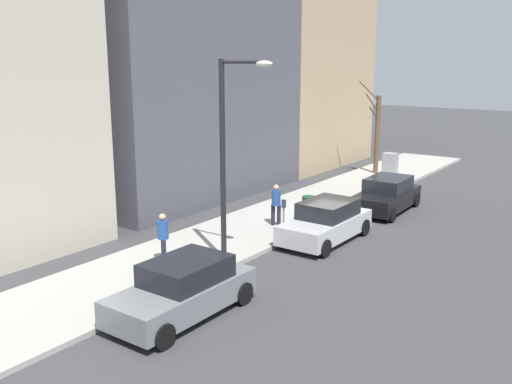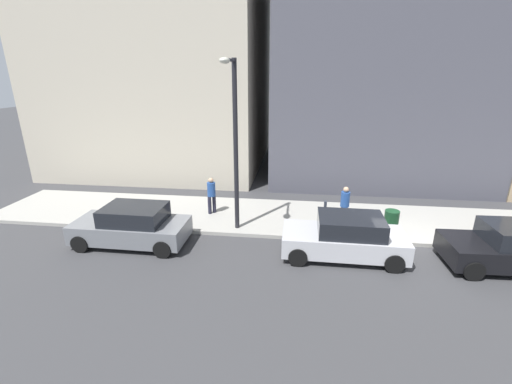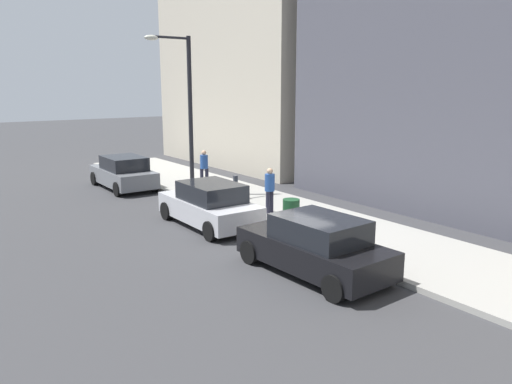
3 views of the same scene
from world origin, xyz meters
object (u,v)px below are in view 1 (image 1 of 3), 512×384
object	(u,v)px
parking_meter	(284,213)
pedestrian_near_meter	(276,202)
bare_tree	(377,132)
trash_bin	(309,207)
parked_car_silver	(326,222)
parked_car_grey	(183,289)
pedestrian_midblock	(163,235)
streetlamp	(229,145)
utility_box	(390,166)
parked_car_black	(387,195)

from	to	relation	value
parking_meter	pedestrian_near_meter	distance (m)	1.26
bare_tree	trash_bin	world-z (taller)	bare_tree
pedestrian_near_meter	parked_car_silver	bearing A→B (deg)	-28.21
parked_car_grey	pedestrian_midblock	xyz separation A→B (m)	(2.98, -2.31, 0.35)
parked_car_grey	streetlamp	size ratio (longest dim) A/B	0.65
streetlamp	bare_tree	distance (m)	16.92
parked_car_silver	utility_box	size ratio (longest dim) A/B	2.95
parking_meter	pedestrian_near_meter	xyz separation A→B (m)	(0.92, -0.86, 0.11)
parked_car_silver	trash_bin	world-z (taller)	parked_car_silver
bare_tree	parked_car_grey	bearing A→B (deg)	100.19
parked_car_black	utility_box	size ratio (longest dim) A/B	2.98
parked_car_silver	trash_bin	bearing A→B (deg)	-45.99
pedestrian_near_meter	trash_bin	bearing A→B (deg)	52.92
streetlamp	trash_bin	xyz separation A→B (m)	(0.62, -6.12, -3.42)
parked_car_silver	parked_car_grey	bearing A→B (deg)	90.56
parked_car_black	pedestrian_near_meter	world-z (taller)	pedestrian_near_meter
parked_car_black	parked_car_silver	distance (m)	5.40
trash_bin	pedestrian_midblock	size ratio (longest dim) A/B	0.54
bare_tree	pedestrian_midblock	bearing A→B (deg)	92.15
parked_car_silver	pedestrian_midblock	xyz separation A→B (m)	(2.96, 5.49, 0.35)
pedestrian_near_meter	pedestrian_midblock	size ratio (longest dim) A/B	1.00
trash_bin	pedestrian_midblock	distance (m)	7.60
trash_bin	pedestrian_near_meter	xyz separation A→B (m)	(0.47, 1.78, 0.49)
streetlamp	parked_car_black	bearing A→B (deg)	-98.44
parked_car_grey	parking_meter	xyz separation A→B (m)	(1.50, -7.18, 0.24)
parking_meter	pedestrian_near_meter	size ratio (longest dim) A/B	0.81
parked_car_black	parking_meter	size ratio (longest dim) A/B	3.16
parked_car_black	parked_car_grey	bearing A→B (deg)	87.58
parking_meter	utility_box	xyz separation A→B (m)	(0.85, -12.20, -0.13)
parked_car_grey	pedestrian_near_meter	bearing A→B (deg)	-72.97
bare_tree	pedestrian_midblock	size ratio (longest dim) A/B	3.20
parked_car_grey	pedestrian_near_meter	world-z (taller)	pedestrian_near_meter
parked_car_grey	parked_car_black	bearing A→B (deg)	-90.00
utility_box	pedestrian_near_meter	distance (m)	11.34
parked_car_silver	pedestrian_near_meter	distance (m)	2.43
streetlamp	pedestrian_midblock	xyz separation A→B (m)	(1.66, 1.40, -2.93)
parking_meter	parked_car_grey	bearing A→B (deg)	101.76
pedestrian_near_meter	pedestrian_midblock	world-z (taller)	same
parked_car_black	utility_box	xyz separation A→B (m)	(2.43, -6.18, 0.11)
parking_meter	pedestrian_midblock	distance (m)	5.10
pedestrian_midblock	parking_meter	bearing A→B (deg)	-63.00
utility_box	pedestrian_midblock	bearing A→B (deg)	87.86
parked_car_grey	trash_bin	distance (m)	10.01
bare_tree	pedestrian_near_meter	world-z (taller)	bare_tree
parked_car_silver	bare_tree	world-z (taller)	bare_tree
parked_car_grey	pedestrian_near_meter	xyz separation A→B (m)	(2.41, -8.04, 0.35)
streetlamp	bare_tree	size ratio (longest dim) A/B	1.22
parked_car_grey	trash_bin	world-z (taller)	parked_car_grey
parked_car_silver	bare_tree	size ratio (longest dim) A/B	0.79
parked_car_black	parking_meter	distance (m)	6.23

